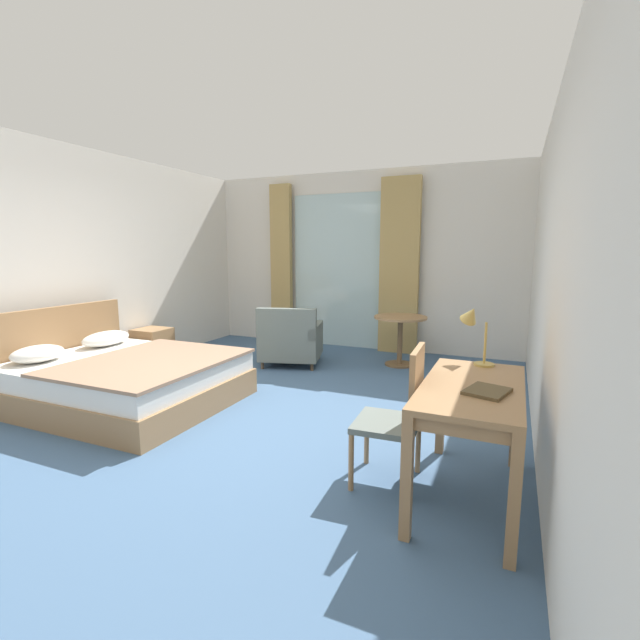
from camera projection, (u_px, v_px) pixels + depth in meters
ground at (239, 424)px, 4.14m from camera, size 5.66×7.50×0.10m
wall_back at (360, 261)px, 7.08m from camera, size 5.26×0.12×2.78m
wall_left at (42, 266)px, 4.93m from camera, size 0.12×7.10×2.78m
wall_right at (562, 277)px, 2.90m from camera, size 0.12×7.10×2.78m
balcony_glass_door at (339, 271)px, 7.16m from camera, size 1.58×0.02×2.45m
curtain_panel_left at (281, 265)px, 7.45m from camera, size 0.36×0.10×2.64m
curtain_panel_right at (399, 267)px, 6.65m from camera, size 0.59×0.10×2.64m
bed at (122, 378)px, 4.57m from camera, size 2.12×1.74×0.95m
nightstand at (153, 346)px, 6.14m from camera, size 0.43×0.43×0.49m
writing_desk at (472, 399)px, 2.74m from camera, size 0.60×1.21×0.75m
desk_chair at (400, 411)px, 2.93m from camera, size 0.44×0.46×0.95m
desk_lamp at (473, 323)px, 3.24m from camera, size 0.28×0.26×0.45m
closed_book at (487, 391)px, 2.56m from camera, size 0.28×0.31×0.02m
armchair_by_window at (291, 341)px, 6.07m from camera, size 0.97×0.96×0.82m
round_cafe_table at (400, 329)px, 6.01m from camera, size 0.71×0.71×0.68m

